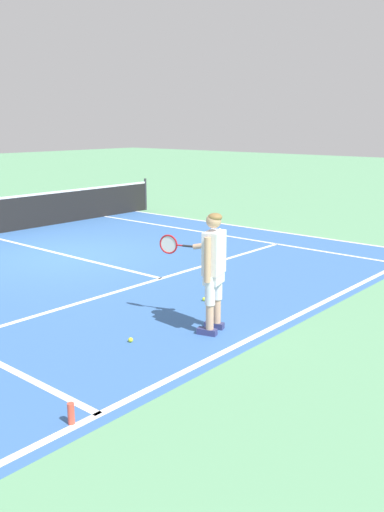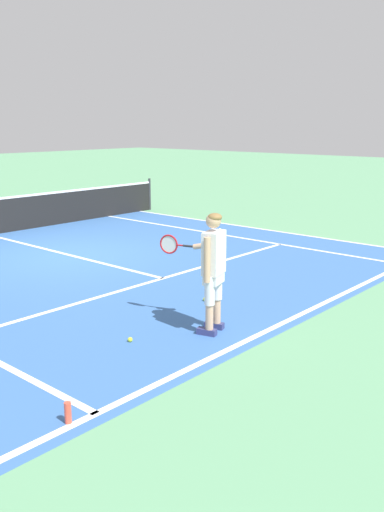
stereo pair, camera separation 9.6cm
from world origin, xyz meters
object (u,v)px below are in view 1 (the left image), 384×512
at_px(tennis_ball_near_feet, 131,340).
at_px(water_bottle, 71,414).
at_px(tennis_ball_by_baseline, 204,299).
at_px(tennis_player, 212,264).

xyz_separation_m(tennis_ball_near_feet, water_bottle, (-1.84, -1.11, 0.08)).
height_order(tennis_ball_by_baseline, water_bottle, water_bottle).
bearing_deg(tennis_player, water_bottle, -169.69).
distance_m(tennis_player, water_bottle, 3.05).
relative_size(tennis_ball_near_feet, tennis_ball_by_baseline, 1.00).
relative_size(tennis_ball_near_feet, water_bottle, 0.29).
distance_m(tennis_ball_near_feet, tennis_ball_by_baseline, 2.08).
relative_size(tennis_player, tennis_ball_by_baseline, 25.95).
bearing_deg(tennis_ball_near_feet, water_bottle, -148.99).
bearing_deg(tennis_ball_by_baseline, tennis_ball_near_feet, -169.40).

